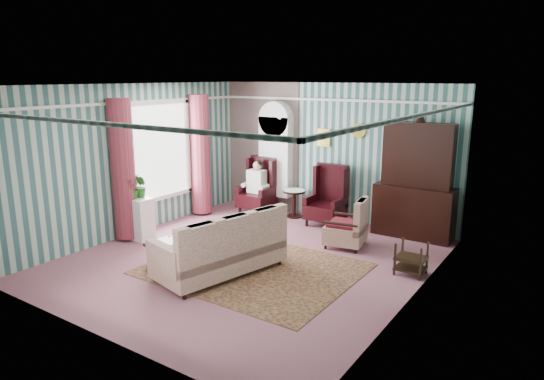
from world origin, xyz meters
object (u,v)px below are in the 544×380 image
Objects in this scene: nest_table at (411,258)px; coffee_table at (175,257)px; dresser_hutch at (416,177)px; round_side_table at (294,204)px; plant_stand at (138,218)px; wingback_left at (257,185)px; wingback_right at (326,196)px; bookcase at (275,162)px; sofa at (220,245)px; seated_woman at (257,187)px; floral_armchair at (346,223)px.

nest_table is 0.56× the size of coffee_table.
round_side_table is (-2.60, -0.12, -0.88)m from dresser_hutch.
plant_stand is (-4.30, -3.02, -0.78)m from dresser_hutch.
wingback_left is 1.00× the size of wingback_right.
wingback_left is (-0.25, -0.39, -0.50)m from bookcase.
wingback_right is (-1.75, -0.27, -0.55)m from dresser_hutch.
round_side_table is 0.75× the size of plant_stand.
wingback_right is at bearing -171.23° from dresser_hutch.
dresser_hutch reaches higher than round_side_table.
bookcase is at bearing 165.43° from wingback_right.
bookcase is 2.33× the size of coffee_table.
nest_table is 0.26× the size of sofa.
seated_woman reaches higher than nest_table.
coffee_table is at bearing -81.20° from bookcase.
plant_stand is (-1.70, -2.90, 0.10)m from round_side_table.
wingback_right reaches higher than floral_armchair.
bookcase is at bearing 71.51° from plant_stand.
coffee_table is at bearing 134.23° from floral_armchair.
bookcase is 2.52× the size of floral_armchair.
dresser_hutch is at bearing 54.31° from coffee_table.
wingback_right is at bearing -14.57° from bookcase.
coffee_table is (-0.72, -0.26, -0.27)m from sofa.
sofa is (1.31, -3.57, -0.65)m from bookcase.
floral_armchair is (3.46, 1.80, 0.04)m from plant_stand.
wingback_right reaches higher than nest_table.
coffee_table is at bearing -76.22° from wingback_left.
round_side_table is at bearing 59.62° from plant_stand.
bookcase is 1.79× the size of wingback_left.
sofa is at bearing 19.47° from coffee_table.
round_side_table is 3.40m from sofa.
plant_stand is 0.90× the size of floral_armchair.
wingback_left is at bearing 159.15° from nest_table.
coffee_table is (-0.06, -3.58, -0.10)m from round_side_table.
wingback_left reaches higher than seated_woman.
dresser_hutch is 4.02m from sofa.
wingback_left is 2.87m from plant_stand.
bookcase is 0.68m from wingback_left.
nest_table is 3.74m from coffee_table.
wingback_left is 2.08× the size of round_side_table.
dresser_hutch reaches higher than sofa.
seated_woman is 1.47× the size of plant_stand.
bookcase is at bearing 98.80° from coffee_table.
nest_table reaches higher than coffee_table.
bookcase reaches higher than floral_armchair.
floral_armchair is at bearing -29.10° from bookcase.
round_side_table is at bearing 24.75° from sofa.
wingback_right is at bearing 47.16° from plant_stand.
floral_armchair is 0.92× the size of coffee_table.
wingback_left is 0.04m from seated_woman.
plant_stand is 3.90m from floral_armchair.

